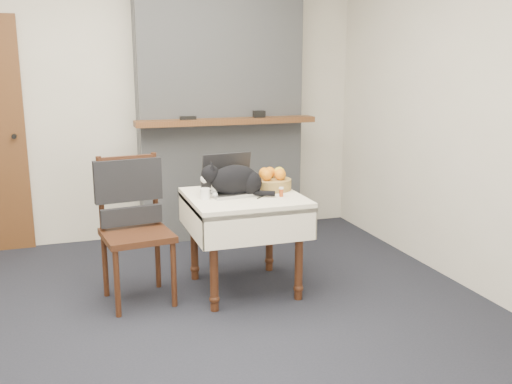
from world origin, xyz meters
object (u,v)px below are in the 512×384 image
(laptop, at_px, (231,183))
(fruit_basket, at_px, (272,181))
(pill_bottle, at_px, (281,192))
(cream_jar, at_px, (205,194))
(side_table, at_px, (244,211))
(cat, at_px, (236,181))
(chair, at_px, (132,208))

(laptop, height_order, fruit_basket, laptop)
(pill_bottle, xyz_separation_m, fruit_basket, (0.02, 0.23, 0.03))
(cream_jar, height_order, pill_bottle, cream_jar)
(cream_jar, bearing_deg, laptop, 31.39)
(side_table, distance_m, pill_bottle, 0.30)
(cat, relative_size, fruit_basket, 1.79)
(laptop, bearing_deg, fruit_basket, -6.19)
(chair, bearing_deg, laptop, -8.78)
(chair, bearing_deg, cat, -16.89)
(side_table, distance_m, fruit_basket, 0.33)
(fruit_basket, bearing_deg, cat, -160.55)
(side_table, height_order, chair, chair)
(cat, xyz_separation_m, cream_jar, (-0.23, -0.04, -0.07))
(laptop, distance_m, fruit_basket, 0.31)
(pill_bottle, distance_m, chair, 1.03)
(pill_bottle, bearing_deg, fruit_basket, 85.55)
(cat, relative_size, cream_jar, 6.57)
(pill_bottle, relative_size, fruit_basket, 0.24)
(side_table, relative_size, chair, 0.78)
(pill_bottle, bearing_deg, side_table, 151.64)
(laptop, xyz_separation_m, cream_jar, (-0.22, -0.14, -0.03))
(cream_jar, bearing_deg, fruit_basket, 15.01)
(side_table, height_order, laptop, laptop)
(pill_bottle, xyz_separation_m, chair, (-1.00, 0.24, -0.10))
(fruit_basket, xyz_separation_m, chair, (-1.01, 0.01, -0.13))
(side_table, distance_m, cream_jar, 0.33)
(laptop, distance_m, cream_jar, 0.26)
(cream_jar, height_order, fruit_basket, fruit_basket)
(cream_jar, bearing_deg, cat, 8.77)
(side_table, bearing_deg, laptop, 122.07)
(laptop, height_order, cream_jar, laptop)
(laptop, distance_m, cat, 0.11)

